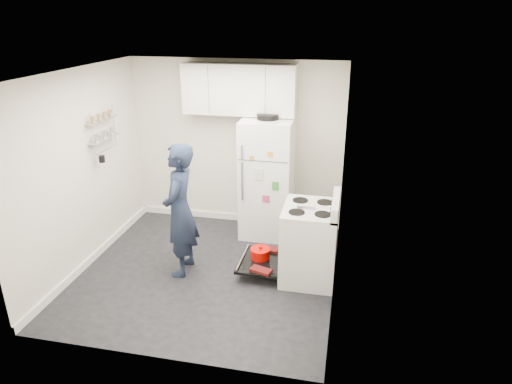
% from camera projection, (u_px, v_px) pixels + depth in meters
% --- Properties ---
extents(room, '(3.21, 3.21, 2.51)m').
position_uv_depth(room, '(202.00, 183.00, 5.45)').
color(room, black).
rests_on(room, ground).
extents(electric_range, '(0.66, 0.76, 1.10)m').
position_uv_depth(electric_range, '(308.00, 243.00, 5.59)').
color(electric_range, silver).
rests_on(electric_range, ground).
extents(open_oven_door, '(0.55, 0.73, 0.21)m').
position_uv_depth(open_oven_door, '(261.00, 258.00, 5.83)').
color(open_oven_door, black).
rests_on(open_oven_door, ground).
extents(refrigerator, '(0.72, 0.74, 1.81)m').
position_uv_depth(refrigerator, '(267.00, 178.00, 6.58)').
color(refrigerator, white).
rests_on(refrigerator, ground).
extents(upper_cabinets, '(1.60, 0.33, 0.70)m').
position_uv_depth(upper_cabinets, '(239.00, 89.00, 6.37)').
color(upper_cabinets, silver).
rests_on(upper_cabinets, room).
extents(wall_shelf_rack, '(0.14, 0.60, 0.61)m').
position_uv_depth(wall_shelf_rack, '(103.00, 129.00, 5.98)').
color(wall_shelf_rack, '#B2B2B7').
rests_on(wall_shelf_rack, room).
extents(person, '(0.44, 0.64, 1.69)m').
position_uv_depth(person, '(180.00, 211.00, 5.58)').
color(person, '#182035').
rests_on(person, ground).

